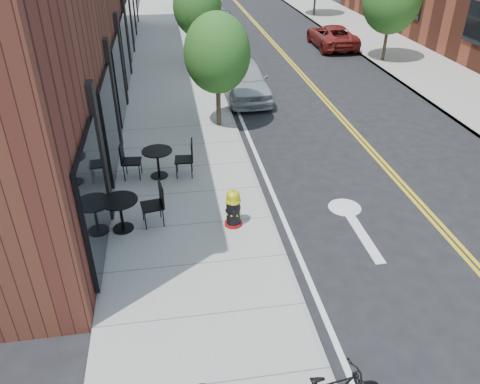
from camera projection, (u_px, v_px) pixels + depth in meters
ground at (305, 307)px, 9.07m from camera, size 120.00×120.00×0.00m
sidewalk_near at (178, 118)px, 17.23m from camera, size 4.00×70.00×0.12m
sidewalk_far at (477, 100)px, 18.85m from camera, size 4.00×70.00×0.12m
building_near at (52, 3)px, 18.23m from camera, size 5.00×28.00×7.00m
tree_near_a at (217, 53)px, 15.26m from camera, size 2.20×2.20×3.81m
tree_near_b at (197, 7)px, 21.96m from camera, size 2.30×2.30×3.98m
fire_hydrant at (233, 208)px, 11.03m from camera, size 0.56×0.56×0.97m
bistro_set_b at (121, 210)px, 10.83m from camera, size 2.01×0.97×1.06m
bistro_set_c at (158, 160)px, 13.04m from camera, size 1.97×0.91×1.05m
parked_car_a at (244, 79)px, 18.95m from camera, size 1.82×4.37×1.48m
parked_car_b at (216, 27)px, 27.26m from camera, size 2.31×5.06×1.61m
parked_car_c at (213, 16)px, 30.76m from camera, size 1.95×4.63×1.33m
parked_car_far at (332, 36)px, 26.04m from camera, size 2.14×4.46×1.22m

